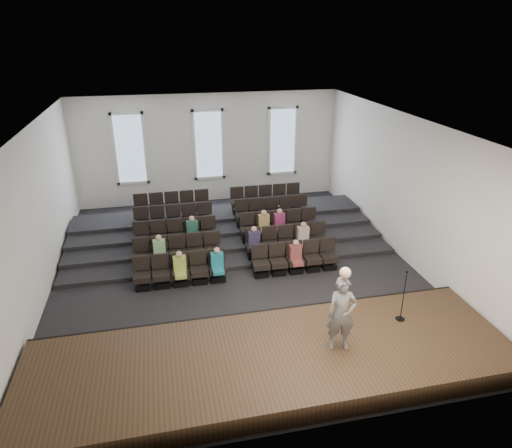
% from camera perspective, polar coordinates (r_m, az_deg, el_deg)
% --- Properties ---
extents(ground, '(14.00, 14.00, 0.00)m').
position_cam_1_polar(ground, '(15.79, -2.47, -5.68)').
color(ground, black).
rests_on(ground, ground).
extents(ceiling, '(12.00, 14.00, 0.02)m').
position_cam_1_polar(ceiling, '(14.05, -2.83, 12.46)').
color(ceiling, white).
rests_on(ceiling, ground).
extents(wall_back, '(12.00, 0.04, 5.00)m').
position_cam_1_polar(wall_back, '(21.38, -5.94, 9.34)').
color(wall_back, white).
rests_on(wall_back, ground).
extents(wall_front, '(12.00, 0.04, 5.00)m').
position_cam_1_polar(wall_front, '(8.69, 5.63, -13.36)').
color(wall_front, white).
rests_on(wall_front, ground).
extents(wall_left, '(0.04, 14.00, 5.00)m').
position_cam_1_polar(wall_left, '(15.02, -25.87, 0.82)').
color(wall_left, white).
rests_on(wall_left, ground).
extents(wall_right, '(0.04, 14.00, 5.00)m').
position_cam_1_polar(wall_right, '(16.76, 18.14, 4.26)').
color(wall_right, white).
rests_on(wall_right, ground).
extents(stage, '(11.80, 3.60, 0.50)m').
position_cam_1_polar(stage, '(11.53, 2.17, -16.75)').
color(stage, '#3D2B1A').
rests_on(stage, ground).
extents(stage_lip, '(11.80, 0.06, 0.52)m').
position_cam_1_polar(stage_lip, '(12.89, 0.17, -11.78)').
color(stage_lip, black).
rests_on(stage_lip, ground).
extents(risers, '(11.80, 4.80, 0.60)m').
position_cam_1_polar(risers, '(18.51, -4.20, -0.45)').
color(risers, black).
rests_on(risers, ground).
extents(seating_rows, '(6.80, 4.70, 1.67)m').
position_cam_1_polar(seating_rows, '(16.84, -3.43, -1.14)').
color(seating_rows, black).
rests_on(seating_rows, ground).
extents(windows, '(8.44, 0.10, 3.24)m').
position_cam_1_polar(windows, '(21.27, -5.94, 9.81)').
color(windows, white).
rests_on(windows, wall_back).
extents(audience, '(5.45, 2.64, 1.10)m').
position_cam_1_polar(audience, '(15.84, -2.04, -2.19)').
color(audience, '#9EB448').
rests_on(audience, seating_rows).
extents(speaker, '(0.76, 0.56, 1.90)m').
position_cam_1_polar(speaker, '(11.16, 10.65, -11.00)').
color(speaker, '#625F5D').
rests_on(speaker, stage).
extents(mic_stand, '(0.25, 0.25, 1.47)m').
position_cam_1_polar(mic_stand, '(12.80, 17.80, -9.64)').
color(mic_stand, black).
rests_on(mic_stand, stage).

